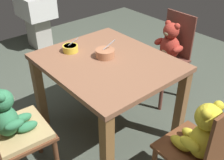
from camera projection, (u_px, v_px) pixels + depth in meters
ground_plane at (108, 131)px, 2.50m from camera, size 5.20×5.20×0.04m
dining_table at (107, 74)px, 2.16m from camera, size 1.04×0.89×0.73m
teddy_chair_near_front at (11, 125)px, 1.76m from camera, size 0.44×0.41×0.91m
teddy_chair_far_center at (169, 49)px, 2.68m from camera, size 0.37×0.41×0.88m
teddy_chair_near_right at (202, 140)px, 1.61m from camera, size 0.39×0.40×0.89m
porridge_bowl_terracotta_center at (105, 53)px, 2.13m from camera, size 0.15×0.16×0.14m
porridge_bowl_yellow_near_left at (70, 48)px, 2.21m from camera, size 0.13×0.13×0.12m
sink_basin at (36, 14)px, 3.76m from camera, size 0.52×0.40×0.74m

